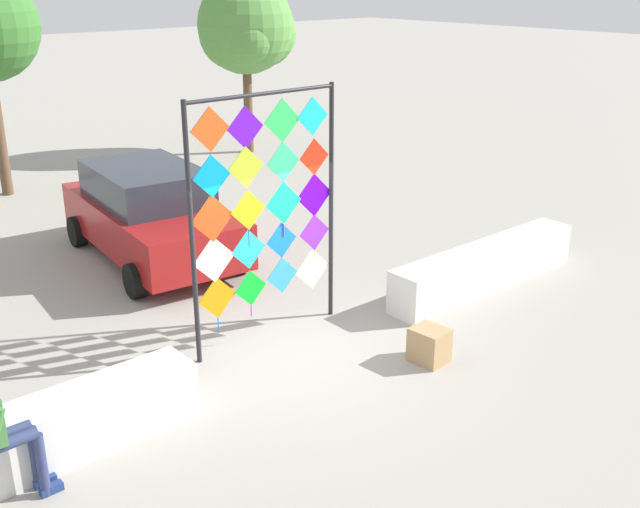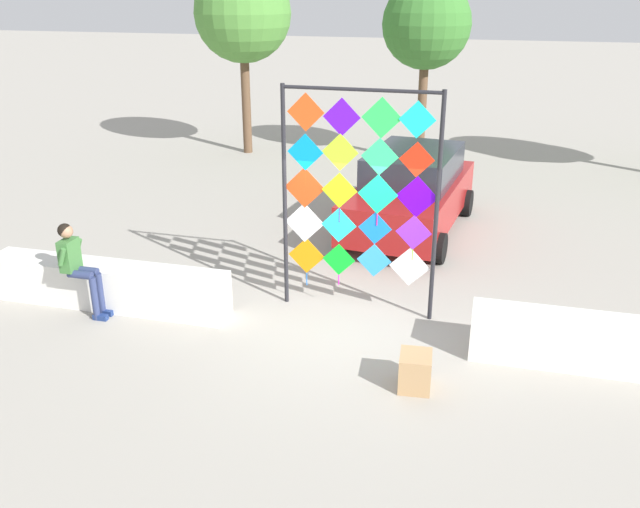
% 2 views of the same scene
% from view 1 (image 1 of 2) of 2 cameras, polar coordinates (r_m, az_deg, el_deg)
% --- Properties ---
extents(ground, '(120.00, 120.00, 0.00)m').
position_cam_1_polar(ground, '(11.05, -1.94, -7.43)').
color(ground, '#9E998E').
extents(plaza_ledge_left, '(4.25, 0.64, 0.74)m').
position_cam_1_polar(plaza_ledge_left, '(9.04, -22.01, -13.30)').
color(plaza_ledge_left, silver).
rests_on(plaza_ledge_left, ground).
extents(plaza_ledge_right, '(4.25, 0.64, 0.74)m').
position_cam_1_polar(plaza_ledge_right, '(13.44, 12.38, -0.92)').
color(plaza_ledge_right, silver).
rests_on(plaza_ledge_right, ground).
extents(kite_display_rack, '(2.52, 0.09, 3.69)m').
position_cam_1_polar(kite_display_rack, '(10.75, -4.17, 3.82)').
color(kite_display_rack, '#232328').
rests_on(kite_display_rack, ground).
extents(seated_vendor, '(0.72, 0.52, 1.59)m').
position_cam_1_polar(seated_vendor, '(8.34, -22.82, -11.80)').
color(seated_vendor, navy).
rests_on(seated_vendor, ground).
extents(parked_car, '(2.60, 4.77, 1.78)m').
position_cam_1_polar(parked_car, '(14.63, -12.67, 3.03)').
color(parked_car, maroon).
rests_on(parked_car, ground).
extents(cardboard_box_large, '(0.47, 0.52, 0.50)m').
position_cam_1_polar(cardboard_box_large, '(10.81, 8.25, -6.82)').
color(cardboard_box_large, tan).
rests_on(cardboard_box_large, ground).
extents(tree_broadleaf, '(3.03, 2.79, 5.11)m').
position_cam_1_polar(tree_broadleaf, '(22.94, -5.55, 16.49)').
color(tree_broadleaf, brown).
rests_on(tree_broadleaf, ground).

